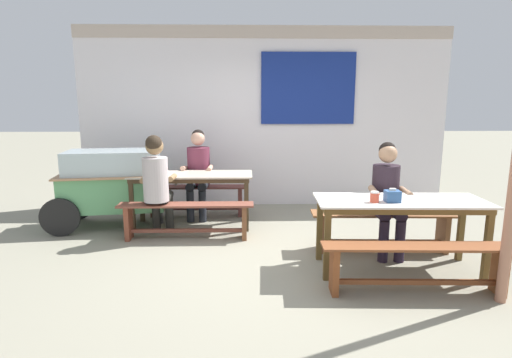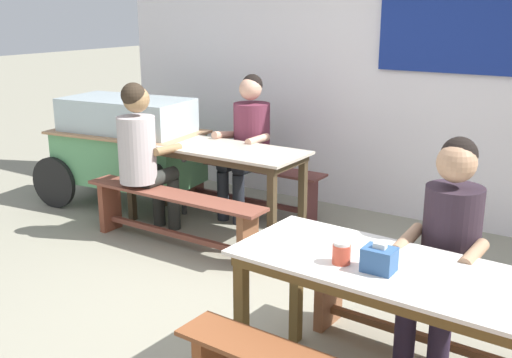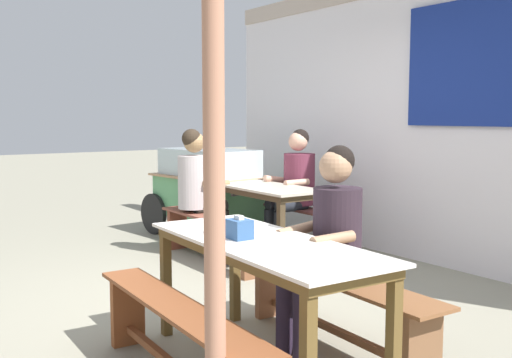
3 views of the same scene
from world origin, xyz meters
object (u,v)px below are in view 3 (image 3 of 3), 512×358
(bench_far_front, at_px, (211,232))
(person_left_back_turned, at_px, (198,183))
(dining_table_near, at_px, (263,254))
(dining_table_far, at_px, (256,192))
(wooden_support_post, at_px, (214,178))
(food_cart, at_px, (208,185))
(condiment_jar, at_px, (221,225))
(person_center_facing, at_px, (295,181))
(tissue_box, at_px, (239,229))
(bench_near_back, at_px, (335,301))
(person_right_near_table, at_px, (328,235))
(bench_near_front, at_px, (177,335))
(bench_far_back, at_px, (296,222))

(bench_far_front, relative_size, person_left_back_turned, 1.28)
(dining_table_near, bearing_deg, bench_far_front, 156.15)
(dining_table_far, bearing_deg, wooden_support_post, -37.54)
(food_cart, height_order, condiment_jar, food_cart)
(dining_table_near, bearing_deg, person_center_facing, 137.91)
(dining_table_near, xyz_separation_m, wooden_support_post, (0.67, -0.73, 0.55))
(tissue_box, height_order, wooden_support_post, wooden_support_post)
(bench_far_front, height_order, person_center_facing, person_center_facing)
(dining_table_near, height_order, food_cart, food_cart)
(bench_near_back, bearing_deg, person_left_back_turned, 168.60)
(person_left_back_turned, distance_m, person_center_facing, 1.06)
(dining_table_near, height_order, tissue_box, tissue_box)
(bench_near_back, relative_size, person_center_facing, 1.26)
(bench_far_front, xyz_separation_m, food_cart, (-1.11, 0.62, 0.33))
(person_right_near_table, xyz_separation_m, condiment_jar, (-0.33, -0.58, 0.07))
(tissue_box, relative_size, condiment_jar, 1.33)
(condiment_jar, bearing_deg, dining_table_far, 140.37)
(person_left_back_turned, height_order, tissue_box, person_left_back_turned)
(condiment_jar, distance_m, wooden_support_post, 1.23)
(bench_near_back, relative_size, person_left_back_turned, 1.25)
(bench_near_front, bearing_deg, person_center_facing, 130.91)
(bench_far_front, height_order, person_right_near_table, person_right_near_table)
(bench_far_front, relative_size, person_center_facing, 1.29)
(condiment_jar, xyz_separation_m, wooden_support_post, (0.98, -0.63, 0.41))
(person_left_back_turned, distance_m, person_right_near_table, 2.83)
(bench_near_back, relative_size, bench_near_front, 0.96)
(dining_table_far, xyz_separation_m, dining_table_near, (2.35, -1.59, 0.00))
(bench_near_front, xyz_separation_m, person_right_near_table, (0.05, 1.03, 0.43))
(dining_table_near, relative_size, person_center_facing, 1.31)
(person_center_facing, bearing_deg, bench_far_front, -92.60)
(dining_table_near, relative_size, bench_far_front, 1.01)
(person_center_facing, xyz_separation_m, person_right_near_table, (2.34, -1.61, -0.02))
(food_cart, bearing_deg, person_right_near_table, -18.64)
(bench_near_back, distance_m, tissue_box, 0.83)
(tissue_box, bearing_deg, person_right_near_table, 75.32)
(bench_near_front, relative_size, tissue_box, 12.09)
(food_cart, xyz_separation_m, person_center_facing, (1.16, 0.43, 0.13))
(wooden_support_post, bearing_deg, food_cart, 150.00)
(wooden_support_post, bearing_deg, person_right_near_table, 117.94)
(bench_near_front, bearing_deg, person_right_near_table, 87.12)
(bench_far_front, height_order, wooden_support_post, wooden_support_post)
(bench_far_back, relative_size, bench_near_back, 0.94)
(person_left_back_turned, bearing_deg, bench_far_front, -9.90)
(bench_far_front, xyz_separation_m, bench_near_front, (2.33, -1.59, -0.00))
(person_left_back_turned, xyz_separation_m, tissue_box, (2.61, -1.20, 0.04))
(bench_near_front, bearing_deg, wooden_support_post, -14.36)
(food_cart, distance_m, condiment_jar, 3.62)
(person_right_near_table, bearing_deg, dining_table_near, -93.37)
(dining_table_far, distance_m, person_left_back_turned, 0.62)
(bench_far_back, distance_m, food_cart, 1.26)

